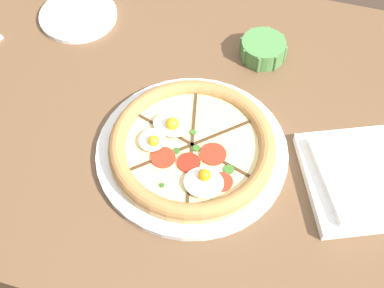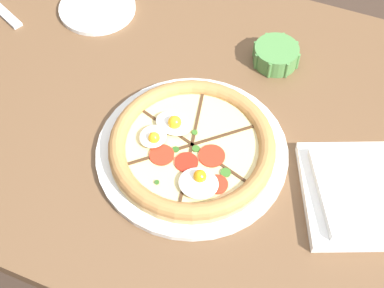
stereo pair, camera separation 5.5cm
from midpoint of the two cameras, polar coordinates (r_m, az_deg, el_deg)
ground_plane at (r=1.65m, az=0.32°, el=-12.77°), size 12.00×12.00×0.00m
dining_table at (r=1.08m, az=0.47°, el=0.43°), size 1.57×0.78×0.74m
pizza at (r=0.92m, az=1.68°, el=-0.46°), size 0.34×0.34×0.05m
ramekin_bowl at (r=1.08m, az=10.43°, el=9.30°), size 0.09×0.09×0.04m
napkin_folded at (r=0.94m, az=20.49°, el=-4.89°), size 0.29×0.27×0.04m
side_saucer at (r=1.20m, az=-8.73°, el=14.10°), size 0.17×0.17×0.01m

